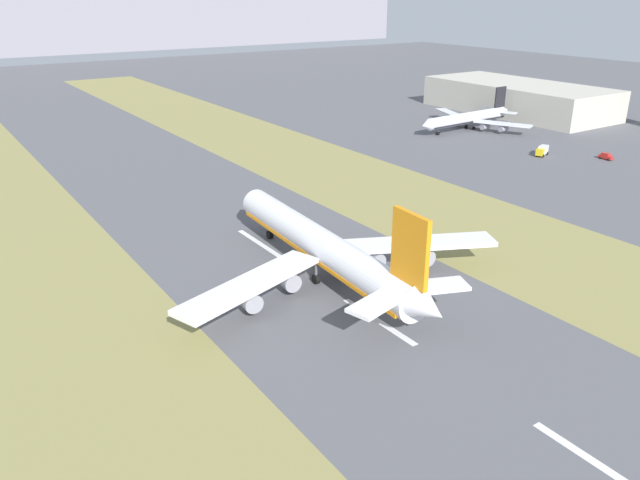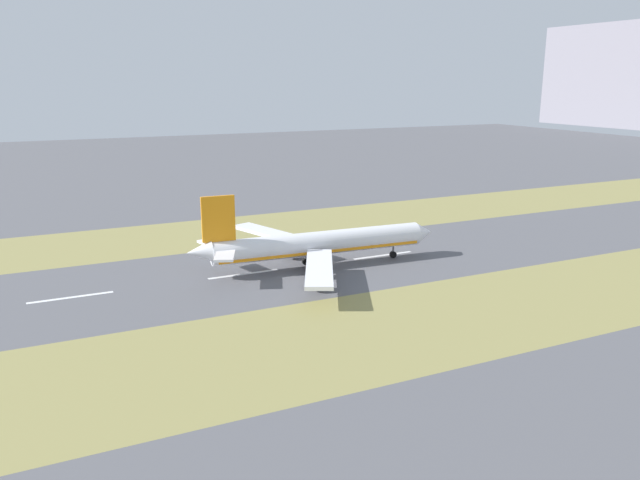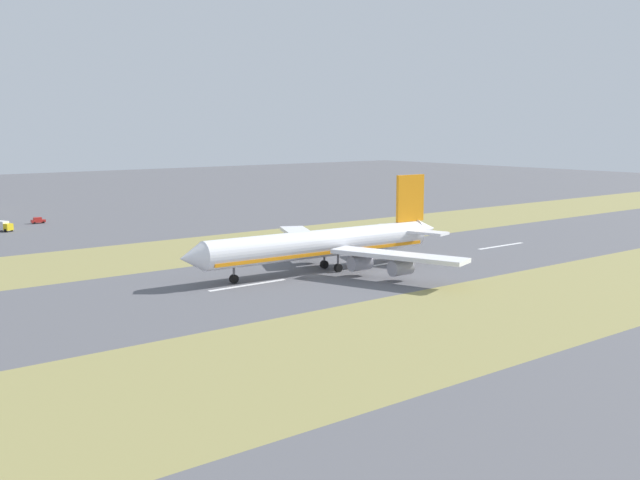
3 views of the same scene
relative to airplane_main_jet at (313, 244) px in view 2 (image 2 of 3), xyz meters
The scene contains 7 objects.
ground_plane 8.49m from the airplane_main_jet, 108.51° to the left, with size 800.00×800.00×0.00m, color #56565B.
grass_median_west 47.62m from the airplane_main_jet, behind, with size 40.00×600.00×0.01m, color olive.
grass_median_east 43.89m from the airplane_main_jet, ahead, with size 40.00×600.00×0.01m, color olive.
centreline_dash_near 58.44m from the airplane_main_jet, 91.87° to the right, with size 1.20×18.00×0.01m, color silver.
centreline_dash_mid 19.17m from the airplane_main_jet, 95.99° to the right, with size 1.20×18.00×0.01m, color silver.
centreline_dash_far 22.79m from the airplane_main_jet, 94.96° to the left, with size 1.20×18.00×0.01m, color silver.
airplane_main_jet is the anchor object (origin of this frame).
Camera 2 is at (141.22, -69.42, 46.64)m, focal length 35.00 mm.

